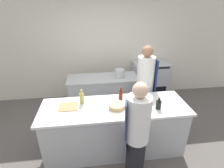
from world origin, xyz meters
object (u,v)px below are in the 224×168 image
Objects in this scene: bottle_wine at (159,104)px; bowl_mixing_large at (137,100)px; bottle_olive_oil at (82,98)px; bottle_vinegar at (129,102)px; chef_at_stove at (145,88)px; chef_at_prep_near at (137,135)px; bottle_cooking_oil at (121,94)px; bowl_prep_small at (117,106)px; oven_range at (150,81)px; stockpot at (120,73)px.

bottle_wine is 0.40m from bowl_mixing_large.
bottle_vinegar is at bearing -17.76° from bottle_olive_oil.
chef_at_prep_near is at bearing -27.68° from chef_at_stove.
bowl_mixing_large is at bearing 138.84° from bottle_wine.
bottle_cooking_oil is (-0.56, 0.39, 0.02)m from bottle_wine.
bottle_olive_oil is 0.94× the size of bowl_prep_small.
bottle_vinegar reaches higher than oven_range.
chef_at_stove is at bearing 35.76° from bottle_cooking_oil.
bottle_wine is (-0.54, -1.93, 0.48)m from oven_range.
bottle_olive_oil is at bearing 54.40° from chef_at_prep_near.
bottle_wine is (-0.01, -0.80, 0.10)m from chef_at_stove.
chef_at_prep_near is 6.34× the size of bottle_olive_oil.
oven_range is 1.31m from chef_at_stove.
bottle_olive_oil is 1.02× the size of bottle_vinegar.
bottle_olive_oil is at bearing 159.24° from bowl_prep_small.
chef_at_prep_near is 0.92× the size of chef_at_stove.
oven_range is at bearing 148.85° from chef_at_stove.
bottle_vinegar reaches higher than bottle_cooking_oil.
bottle_vinegar reaches higher than bowl_mixing_large.
chef_at_stove is 6.85× the size of bottle_olive_oil.
chef_at_prep_near is at bearing -92.06° from stockpot.
bottle_wine is (0.48, -0.09, -0.02)m from bottle_vinegar.
stockpot is (-0.95, -0.57, 0.50)m from oven_range.
bowl_mixing_large is at bearing -4.37° from bottle_olive_oil.
bottle_olive_oil reaches higher than bottle_vinegar.
bottle_cooking_oil is at bearing -98.40° from stockpot.
bottle_cooking_oil is 1.07× the size of stockpot.
bottle_vinegar is at bearing 169.77° from bottle_wine.
bottle_cooking_oil is at bearing 145.56° from bottle_wine.
bottle_olive_oil is (-1.78, -1.60, 0.50)m from oven_range.
chef_at_stove is 0.97m from bowl_prep_small.
bowl_prep_small is (-0.38, -0.14, -0.01)m from bowl_mixing_large.
chef_at_stove is 9.76× the size of bowl_mixing_large.
bowl_prep_small is (-0.68, 0.12, -0.04)m from bottle_wine.
bottle_cooking_oil is (0.69, 0.05, -0.01)m from bottle_olive_oil.
bottle_olive_oil is 1.42× the size of bowl_mixing_large.
bottle_olive_oil is 1.17× the size of stockpot.
bottle_wine is (0.48, 0.48, 0.17)m from chef_at_prep_near.
bottle_cooking_oil is 0.99m from stockpot.
bottle_vinegar is at bearing -8.26° from bowl_prep_small.
bowl_prep_small is at bearing 170.33° from bottle_wine.
bowl_mixing_large is (-0.30, 0.26, -0.04)m from bottle_wine.
bottle_vinegar is at bearing -75.15° from bottle_cooking_oil.
bottle_cooking_oil is (-0.58, -0.41, 0.11)m from chef_at_stove.
bottle_olive_oil is (-1.26, -0.47, 0.12)m from chef_at_stove.
oven_range is 2.64m from chef_at_prep_near.
bowl_prep_small is at bearing -101.67° from stockpot.
chef_at_prep_near is at bearing -46.68° from bottle_olive_oil.
oven_range reaches higher than bowl_prep_small.
bottle_olive_oil reaches higher than stockpot.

